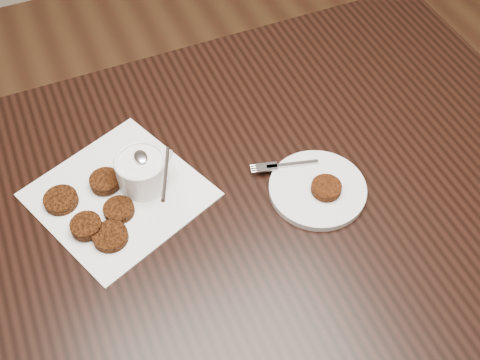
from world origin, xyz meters
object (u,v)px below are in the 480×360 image
(table, at_px, (223,303))
(napkin, at_px, (119,195))
(sauce_ramekin, at_px, (139,160))
(plate_with_patty, at_px, (318,187))

(table, xyz_separation_m, napkin, (-0.16, 0.10, 0.38))
(sauce_ramekin, distance_m, plate_with_patty, 0.33)
(table, relative_size, sauce_ramekin, 10.80)
(plate_with_patty, bearing_deg, sauce_ramekin, 153.50)
(sauce_ramekin, bearing_deg, plate_with_patty, -26.50)
(table, bearing_deg, napkin, 147.07)
(table, height_order, plate_with_patty, plate_with_patty)
(plate_with_patty, bearing_deg, table, 169.38)
(table, xyz_separation_m, plate_with_patty, (0.18, -0.03, 0.39))
(napkin, xyz_separation_m, sauce_ramekin, (0.05, 0.01, 0.07))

